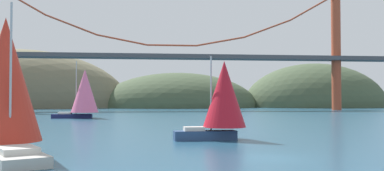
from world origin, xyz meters
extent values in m
plane|color=navy|center=(0.00, 0.00, 0.00)|extent=(360.00, 360.00, 0.00)
ellipsoid|color=#425138|center=(5.00, 135.00, 0.00)|extent=(62.36, 44.00, 26.70)
ellipsoid|color=#6B664C|center=(-55.00, 135.00, 0.00)|extent=(83.30, 44.00, 43.54)
ellipsoid|color=#425138|center=(60.00, 135.00, 0.00)|extent=(57.79, 44.00, 34.91)
cylinder|color=#A34228|center=(50.09, 95.00, 17.63)|extent=(2.80, 2.80, 35.26)
cube|color=#47474C|center=(0.00, 95.00, 15.64)|extent=(136.18, 6.00, 1.20)
cylinder|color=#A34228|center=(-42.94, 95.00, 31.19)|extent=(14.56, 0.50, 8.57)
cylinder|color=#A34228|center=(-28.62, 95.00, 24.41)|extent=(14.49, 0.50, 5.89)
cylinder|color=#A34228|center=(-14.31, 95.00, 20.34)|extent=(14.41, 0.50, 3.20)
cylinder|color=#A34228|center=(0.00, 95.00, 18.98)|extent=(14.31, 0.50, 0.50)
cylinder|color=#A34228|center=(14.31, 95.00, 20.34)|extent=(14.41, 0.50, 3.20)
cylinder|color=#A34228|center=(28.62, 95.00, 24.41)|extent=(14.49, 0.50, 5.89)
cylinder|color=#A34228|center=(42.94, 95.00, 31.19)|extent=(14.56, 0.50, 8.57)
cube|color=#191E4C|center=(-21.01, 52.64, 0.39)|extent=(7.16, 2.09, 0.77)
cube|color=beige|center=(-22.29, 52.69, 0.95)|extent=(2.32, 1.47, 0.36)
cylinder|color=#B2B2B7|center=(-20.30, 52.61, 5.64)|extent=(0.14, 0.14, 9.73)
cone|color=pink|center=(-18.74, 52.55, 5.02)|extent=(5.10, 5.10, 7.90)
cube|color=#B7B2A8|center=(-15.65, 0.67, 0.32)|extent=(6.05, 8.46, 0.63)
cube|color=beige|center=(-14.96, -0.65, 0.81)|extent=(2.93, 3.22, 0.36)
cylinder|color=#B2B2B7|center=(-16.03, 1.39, 5.16)|extent=(0.14, 0.14, 9.05)
cone|color=red|center=(-16.86, 3.00, 4.98)|extent=(6.31, 6.31, 8.10)
cube|color=navy|center=(-2.48, 11.43, 0.41)|extent=(5.63, 1.86, 0.83)
cube|color=beige|center=(-3.48, 11.38, 1.01)|extent=(1.84, 1.28, 0.36)
cylinder|color=#B2B2B7|center=(-1.93, 11.46, 4.16)|extent=(0.14, 0.14, 6.67)
cone|color=#B21423|center=(-0.71, 11.53, 4.11)|extent=(4.08, 4.08, 5.96)
camera|label=1|loc=(-7.82, -25.19, 3.77)|focal=38.85mm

